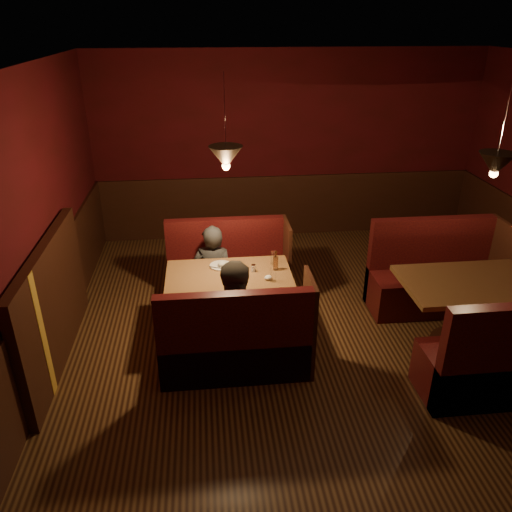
{
  "coord_description": "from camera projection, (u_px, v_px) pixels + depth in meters",
  "views": [
    {
      "loc": [
        -1.33,
        -4.15,
        3.31
      ],
      "look_at": [
        -0.81,
        0.71,
        0.95
      ],
      "focal_mm": 35.0,
      "sensor_mm": 36.0,
      "label": 1
    }
  ],
  "objects": [
    {
      "name": "room",
      "position": [
        317.0,
        274.0,
        4.84
      ],
      "size": [
        6.02,
        7.02,
        2.92
      ],
      "color": "black",
      "rests_on": "ground"
    },
    {
      "name": "main_table",
      "position": [
        231.0,
        288.0,
        5.56
      ],
      "size": [
        1.38,
        0.84,
        0.97
      ],
      "color": "brown",
      "rests_on": "ground"
    },
    {
      "name": "main_bench_far",
      "position": [
        228.0,
        274.0,
        6.37
      ],
      "size": [
        1.52,
        0.54,
        1.04
      ],
      "color": "black",
      "rests_on": "ground"
    },
    {
      "name": "main_bench_near",
      "position": [
        237.0,
        347.0,
        4.96
      ],
      "size": [
        1.52,
        0.54,
        1.04
      ],
      "color": "black",
      "rests_on": "ground"
    },
    {
      "name": "second_table",
      "position": [
        467.0,
        298.0,
        5.31
      ],
      "size": [
        1.42,
        0.91,
        0.8
      ],
      "color": "brown",
      "rests_on": "ground"
    },
    {
      "name": "second_bench_far",
      "position": [
        433.0,
        280.0,
        6.17
      ],
      "size": [
        1.57,
        0.59,
        1.12
      ],
      "color": "black",
      "rests_on": "ground"
    },
    {
      "name": "second_bench_near",
      "position": [
        510.0,
        366.0,
        4.66
      ],
      "size": [
        1.57,
        0.59,
        1.12
      ],
      "color": "black",
      "rests_on": "ground"
    },
    {
      "name": "diner_a",
      "position": [
        213.0,
        253.0,
        6.05
      ],
      "size": [
        0.57,
        0.43,
        1.42
      ],
      "primitive_type": "imported",
      "rotation": [
        0.0,
        0.0,
        2.95
      ],
      "color": "#2F2F31",
      "rests_on": "ground"
    },
    {
      "name": "diner_b",
      "position": [
        239.0,
        302.0,
        4.9
      ],
      "size": [
        0.85,
        0.72,
        1.54
      ],
      "primitive_type": "imported",
      "rotation": [
        0.0,
        0.0,
        0.2
      ],
      "color": "#3A332D",
      "rests_on": "ground"
    }
  ]
}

